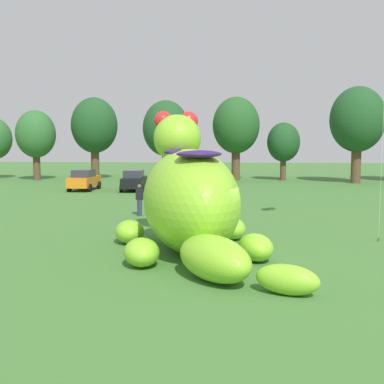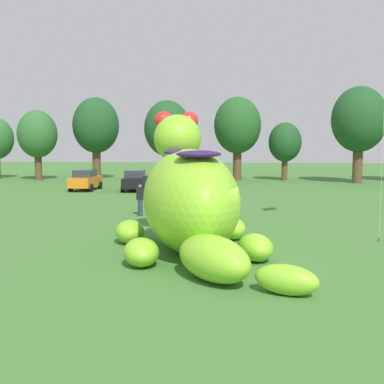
{
  "view_description": "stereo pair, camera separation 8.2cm",
  "coord_description": "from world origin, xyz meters",
  "px_view_note": "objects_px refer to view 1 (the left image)",
  "views": [
    {
      "loc": [
        0.25,
        -15.92,
        3.93
      ],
      "look_at": [
        -1.24,
        2.16,
        2.07
      ],
      "focal_mm": 44.78,
      "sensor_mm": 36.0,
      "label": 1
    },
    {
      "loc": [
        0.33,
        -15.91,
        3.93
      ],
      "look_at": [
        -1.24,
        2.16,
        2.07
      ],
      "focal_mm": 44.78,
      "sensor_mm": 36.0,
      "label": 2
    }
  ],
  "objects_px": {
    "car_blue": "(185,180)",
    "car_black": "(134,180)",
    "giant_inflatable_creature": "(190,199)",
    "spectator_near_inflatable": "(140,200)",
    "car_orange": "(84,180)"
  },
  "relations": [
    {
      "from": "spectator_near_inflatable",
      "to": "giant_inflatable_creature",
      "type": "bearing_deg",
      "value": -67.21
    },
    {
      "from": "spectator_near_inflatable",
      "to": "car_black",
      "type": "bearing_deg",
      "value": 102.85
    },
    {
      "from": "car_black",
      "to": "car_blue",
      "type": "relative_size",
      "value": 1.0
    },
    {
      "from": "car_orange",
      "to": "car_blue",
      "type": "xyz_separation_m",
      "value": [
        8.39,
        0.38,
        0.0
      ]
    },
    {
      "from": "giant_inflatable_creature",
      "to": "car_black",
      "type": "relative_size",
      "value": 2.25
    },
    {
      "from": "giant_inflatable_creature",
      "to": "car_orange",
      "type": "height_order",
      "value": "giant_inflatable_creature"
    },
    {
      "from": "spectator_near_inflatable",
      "to": "car_blue",
      "type": "bearing_deg",
      "value": 85.46
    },
    {
      "from": "car_blue",
      "to": "spectator_near_inflatable",
      "type": "height_order",
      "value": "car_blue"
    },
    {
      "from": "spectator_near_inflatable",
      "to": "car_orange",
      "type": "bearing_deg",
      "value": 118.32
    },
    {
      "from": "car_orange",
      "to": "car_black",
      "type": "bearing_deg",
      "value": -1.08
    },
    {
      "from": "car_blue",
      "to": "car_black",
      "type": "bearing_deg",
      "value": -173.7
    },
    {
      "from": "giant_inflatable_creature",
      "to": "car_black",
      "type": "height_order",
      "value": "giant_inflatable_creature"
    },
    {
      "from": "giant_inflatable_creature",
      "to": "car_blue",
      "type": "bearing_deg",
      "value": 96.08
    },
    {
      "from": "car_black",
      "to": "spectator_near_inflatable",
      "type": "distance_m",
      "value": 13.78
    },
    {
      "from": "giant_inflatable_creature",
      "to": "car_black",
      "type": "bearing_deg",
      "value": 106.76
    }
  ]
}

